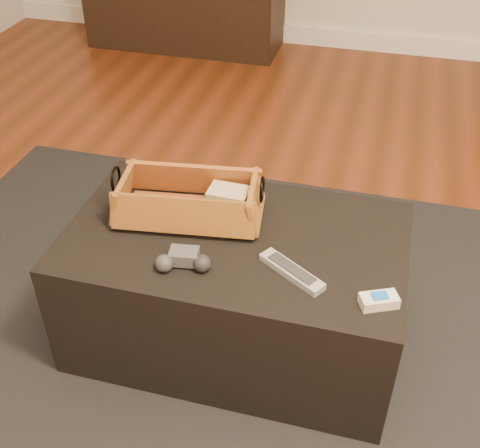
% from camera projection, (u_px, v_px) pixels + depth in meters
% --- Properties ---
extents(floor, '(5.00, 5.50, 0.01)m').
position_uv_depth(floor, '(264.00, 350.00, 1.98)').
color(floor, brown).
rests_on(floor, ground).
extents(baseboard, '(5.00, 0.04, 0.12)m').
position_uv_depth(baseboard, '(357.00, 40.00, 4.04)').
color(baseboard, white).
rests_on(baseboard, floor).
extents(media_cabinet, '(1.26, 0.45, 0.50)m').
position_uv_depth(media_cabinet, '(185.00, 8.00, 3.98)').
color(media_cabinet, black).
rests_on(media_cabinet, floor).
extents(area_rug, '(2.60, 2.00, 0.01)m').
position_uv_depth(area_rug, '(232.00, 345.00, 1.98)').
color(area_rug, black).
rests_on(area_rug, floor).
extents(ottoman, '(1.00, 0.60, 0.42)m').
position_uv_depth(ottoman, '(236.00, 287.00, 1.89)').
color(ottoman, black).
rests_on(ottoman, area_rug).
extents(tv_remote, '(0.24, 0.11, 0.02)m').
position_uv_depth(tv_remote, '(181.00, 211.00, 1.81)').
color(tv_remote, black).
rests_on(tv_remote, wicker_basket).
extents(cloth_bundle, '(0.12, 0.09, 0.07)m').
position_uv_depth(cloth_bundle, '(229.00, 199.00, 1.82)').
color(cloth_bundle, '#C6AE89').
rests_on(cloth_bundle, wicker_basket).
extents(wicker_basket, '(0.47, 0.29, 0.16)m').
position_uv_depth(wicker_basket, '(189.00, 202.00, 1.81)').
color(wicker_basket, '#9D5223').
rests_on(wicker_basket, ottoman).
extents(game_controller, '(0.16, 0.10, 0.05)m').
position_uv_depth(game_controller, '(184.00, 261.00, 1.63)').
color(game_controller, '#3C3B3F').
rests_on(game_controller, ottoman).
extents(silver_remote, '(0.20, 0.15, 0.02)m').
position_uv_depth(silver_remote, '(292.00, 271.00, 1.62)').
color(silver_remote, '#9EA1A5').
rests_on(silver_remote, ottoman).
extents(cream_gadget, '(0.11, 0.08, 0.04)m').
position_uv_depth(cream_gadget, '(379.00, 300.00, 1.52)').
color(cream_gadget, beige).
rests_on(cream_gadget, ottoman).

